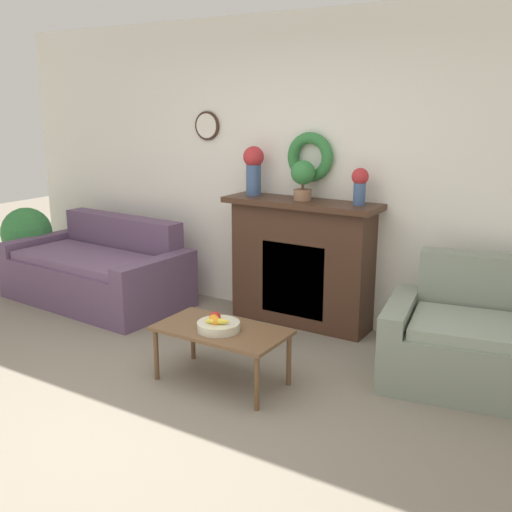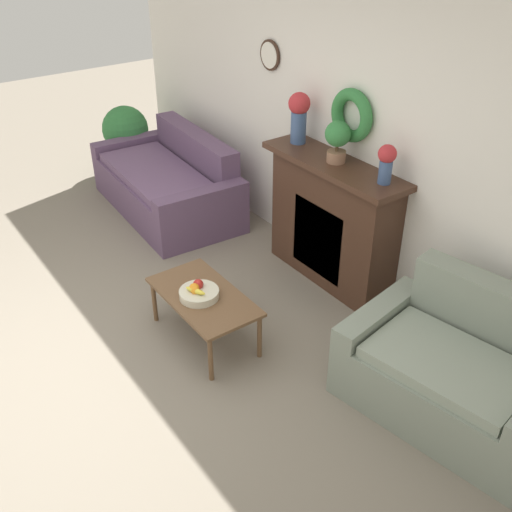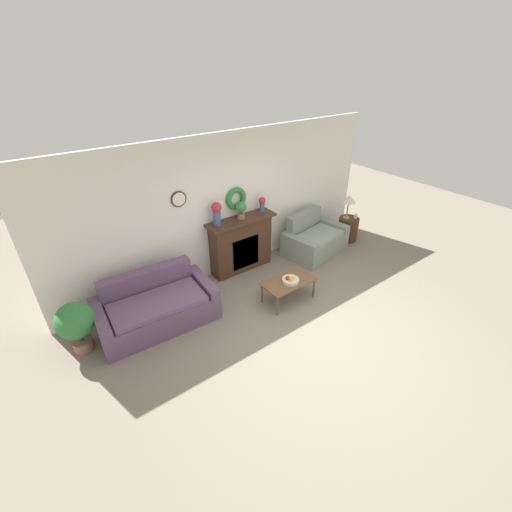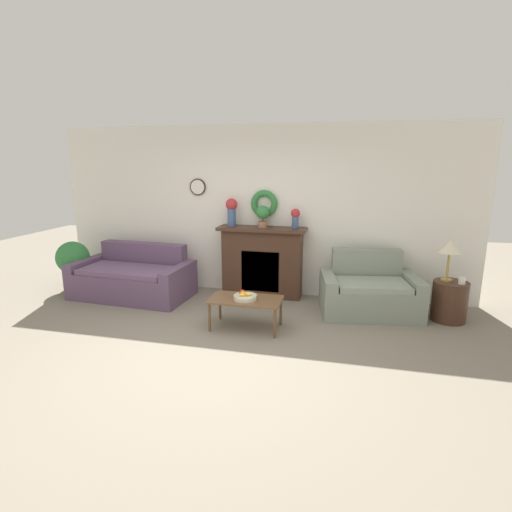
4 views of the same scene
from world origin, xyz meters
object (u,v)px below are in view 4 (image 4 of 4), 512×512
(side_table_by_loveseat, at_px, (449,301))
(mug, at_px, (462,281))
(fruit_bowl, at_px, (245,297))
(potted_plant_floor_by_couch, at_px, (73,260))
(fireplace, at_px, (262,261))
(loveseat_right, at_px, (369,292))
(potted_plant_on_mantel, at_px, (263,215))
(couch_left, at_px, (134,278))
(vase_on_mantel_right, at_px, (295,217))
(table_lamp, at_px, (450,248))
(coffee_table, at_px, (246,302))
(vase_on_mantel_left, at_px, (232,210))

(side_table_by_loveseat, height_order, mug, mug)
(fruit_bowl, bearing_deg, potted_plant_floor_by_couch, 163.72)
(fireplace, relative_size, loveseat_right, 0.95)
(potted_plant_on_mantel, bearing_deg, couch_left, -166.51)
(vase_on_mantel_right, bearing_deg, table_lamp, -10.55)
(coffee_table, distance_m, fruit_bowl, 0.09)
(loveseat_right, xyz_separation_m, potted_plant_floor_by_couch, (-4.83, -0.06, 0.22))
(fireplace, xyz_separation_m, potted_plant_floor_by_couch, (-3.17, -0.44, -0.05))
(vase_on_mantel_left, bearing_deg, loveseat_right, -10.20)
(side_table_by_loveseat, xyz_separation_m, mug, (0.10, -0.08, 0.32))
(fruit_bowl, bearing_deg, vase_on_mantel_right, 72.62)
(loveseat_right, bearing_deg, side_table_by_loveseat, -12.77)
(mug, relative_size, vase_on_mantel_right, 0.31)
(fruit_bowl, xyz_separation_m, mug, (2.74, 0.87, 0.15))
(table_lamp, bearing_deg, side_table_by_loveseat, -38.66)
(potted_plant_floor_by_couch, bearing_deg, potted_plant_on_mantel, 7.68)
(fireplace, distance_m, fruit_bowl, 1.40)
(loveseat_right, xyz_separation_m, vase_on_mantel_right, (-1.14, 0.39, 1.00))
(loveseat_right, relative_size, coffee_table, 1.59)
(loveseat_right, height_order, fruit_bowl, loveseat_right)
(couch_left, height_order, potted_plant_floor_by_couch, potted_plant_floor_by_couch)
(side_table_by_loveseat, bearing_deg, vase_on_mantel_right, 168.56)
(couch_left, distance_m, vase_on_mantel_left, 1.94)
(vase_on_mantel_left, bearing_deg, potted_plant_floor_by_couch, -170.46)
(vase_on_mantel_left, bearing_deg, fruit_bowl, -67.30)
(coffee_table, bearing_deg, potted_plant_on_mantel, 93.21)
(fireplace, bearing_deg, couch_left, -166.08)
(couch_left, xyz_separation_m, side_table_by_loveseat, (4.74, 0.06, -0.02))
(fruit_bowl, xyz_separation_m, side_table_by_loveseat, (2.64, 0.95, -0.17))
(coffee_table, relative_size, fruit_bowl, 3.11)
(fruit_bowl, xyz_separation_m, vase_on_mantel_right, (0.44, 1.40, 0.86))
(fruit_bowl, bearing_deg, couch_left, 157.06)
(table_lamp, bearing_deg, couch_left, -178.69)
(couch_left, bearing_deg, potted_plant_floor_by_couch, -179.59)
(side_table_by_loveseat, distance_m, potted_plant_on_mantel, 2.94)
(table_lamp, height_order, potted_plant_on_mantel, potted_plant_on_mantel)
(loveseat_right, distance_m, coffee_table, 1.85)
(fireplace, height_order, side_table_by_loveseat, fireplace)
(side_table_by_loveseat, bearing_deg, mug, -37.87)
(side_table_by_loveseat, relative_size, table_lamp, 1.00)
(loveseat_right, height_order, potted_plant_on_mantel, potted_plant_on_mantel)
(loveseat_right, relative_size, potted_plant_on_mantel, 4.34)
(couch_left, relative_size, fruit_bowl, 6.34)
(fireplace, xyz_separation_m, coffee_table, (0.08, -1.35, -0.20))
(loveseat_right, xyz_separation_m, mug, (1.16, -0.14, 0.30))
(potted_plant_floor_by_couch, bearing_deg, loveseat_right, 0.69)
(vase_on_mantel_left, relative_size, potted_plant_on_mantel, 1.29)
(side_table_by_loveseat, relative_size, vase_on_mantel_left, 1.25)
(side_table_by_loveseat, height_order, vase_on_mantel_left, vase_on_mantel_left)
(coffee_table, height_order, potted_plant_on_mantel, potted_plant_on_mantel)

